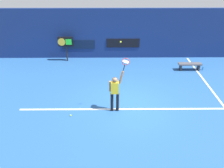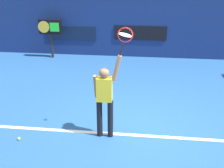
{
  "view_description": "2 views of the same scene",
  "coord_description": "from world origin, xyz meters",
  "px_view_note": "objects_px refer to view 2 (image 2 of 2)",
  "views": [
    {
      "loc": [
        -0.85,
        -8.84,
        6.08
      ],
      "look_at": [
        -0.78,
        0.0,
        1.1
      ],
      "focal_mm": 36.24,
      "sensor_mm": 36.0,
      "label": 1
    },
    {
      "loc": [
        0.11,
        -5.89,
        3.68
      ],
      "look_at": [
        -0.58,
        0.23,
        1.02
      ],
      "focal_mm": 44.1,
      "sensor_mm": 36.0,
      "label": 2
    }
  ],
  "objects_px": {
    "tennis_player": "(105,97)",
    "scoreboard_clock": "(50,28)",
    "spare_ball": "(19,139)",
    "tennis_racket": "(125,37)"
  },
  "relations": [
    {
      "from": "tennis_racket",
      "to": "scoreboard_clock",
      "type": "distance_m",
      "value": 6.73
    },
    {
      "from": "tennis_player",
      "to": "tennis_racket",
      "type": "relative_size",
      "value": 3.17
    },
    {
      "from": "tennis_player",
      "to": "scoreboard_clock",
      "type": "height_order",
      "value": "tennis_player"
    },
    {
      "from": "tennis_player",
      "to": "scoreboard_clock",
      "type": "xyz_separation_m",
      "value": [
        -3.07,
        5.64,
        0.25
      ]
    },
    {
      "from": "tennis_racket",
      "to": "spare_ball",
      "type": "distance_m",
      "value": 3.35
    },
    {
      "from": "tennis_racket",
      "to": "scoreboard_clock",
      "type": "xyz_separation_m",
      "value": [
        -3.49,
        5.64,
        -1.11
      ]
    },
    {
      "from": "tennis_racket",
      "to": "spare_ball",
      "type": "bearing_deg",
      "value": -170.32
    },
    {
      "from": "tennis_player",
      "to": "scoreboard_clock",
      "type": "bearing_deg",
      "value": 118.55
    },
    {
      "from": "tennis_racket",
      "to": "spare_ball",
      "type": "height_order",
      "value": "tennis_racket"
    },
    {
      "from": "scoreboard_clock",
      "to": "spare_ball",
      "type": "distance_m",
      "value": 6.27
    }
  ]
}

